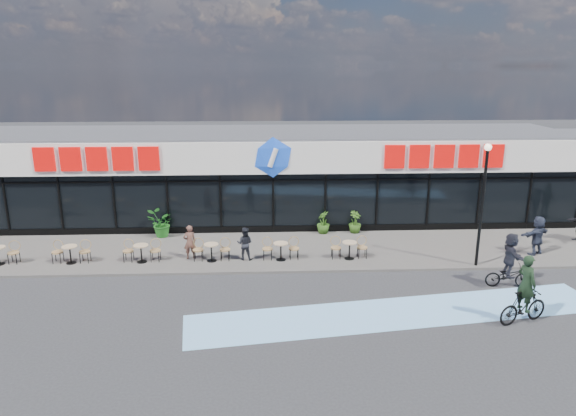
% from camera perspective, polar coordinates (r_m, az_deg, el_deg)
% --- Properties ---
extents(ground, '(120.00, 120.00, 0.00)m').
position_cam_1_polar(ground, '(18.46, -1.26, -9.72)').
color(ground, '#28282B').
rests_on(ground, ground).
extents(sidewalk, '(44.00, 5.00, 0.10)m').
position_cam_1_polar(sidewalk, '(22.60, -1.52, -4.74)').
color(sidewalk, '#514C47').
rests_on(sidewalk, ground).
extents(bike_lane, '(14.17, 4.13, 0.01)m').
position_cam_1_polar(bike_lane, '(17.65, 12.21, -11.31)').
color(bike_lane, '#7AB4E6').
rests_on(bike_lane, ground).
extents(building, '(30.60, 6.57, 4.75)m').
position_cam_1_polar(building, '(27.20, -1.77, 3.77)').
color(building, black).
rests_on(building, ground).
extents(lamp_post, '(0.28, 0.28, 4.93)m').
position_cam_1_polar(lamp_post, '(21.34, 20.86, 1.42)').
color(lamp_post, black).
rests_on(lamp_post, sidewalk).
extents(bistro_set_1, '(1.54, 0.62, 0.90)m').
position_cam_1_polar(bistro_set_1, '(22.77, -22.97, -4.51)').
color(bistro_set_1, tan).
rests_on(bistro_set_1, sidewalk).
extents(bistro_set_2, '(1.54, 0.62, 0.90)m').
position_cam_1_polar(bistro_set_2, '(21.93, -15.95, -4.59)').
color(bistro_set_2, tan).
rests_on(bistro_set_2, sidewalk).
extents(bistro_set_3, '(1.54, 0.62, 0.90)m').
position_cam_1_polar(bistro_set_3, '(21.44, -8.49, -4.61)').
color(bistro_set_3, tan).
rests_on(bistro_set_3, sidewalk).
extents(bistro_set_4, '(1.54, 0.62, 0.90)m').
position_cam_1_polar(bistro_set_4, '(21.33, -0.81, -4.54)').
color(bistro_set_4, tan).
rests_on(bistro_set_4, sidewalk).
extents(bistro_set_5, '(1.54, 0.62, 0.90)m').
position_cam_1_polar(bistro_set_5, '(21.60, 6.81, -4.40)').
color(bistro_set_5, tan).
rests_on(bistro_set_5, sidewalk).
extents(potted_plant_left, '(1.49, 1.43, 1.28)m').
position_cam_1_polar(potted_plant_left, '(24.73, -13.98, -1.72)').
color(potted_plant_left, '#1E5F1B').
rests_on(potted_plant_left, sidewalk).
extents(potted_plant_mid, '(0.67, 0.67, 1.09)m').
position_cam_1_polar(potted_plant_mid, '(24.63, 3.94, -1.59)').
color(potted_plant_mid, '#294E16').
rests_on(potted_plant_mid, sidewalk).
extents(potted_plant_right, '(0.84, 0.84, 1.06)m').
position_cam_1_polar(potted_plant_right, '(24.87, 7.45, -1.55)').
color(potted_plant_right, '#2B4D16').
rests_on(potted_plant_right, sidewalk).
extents(patron_left, '(0.61, 0.49, 1.44)m').
position_cam_1_polar(patron_left, '(21.72, -10.86, -3.73)').
color(patron_left, brown).
rests_on(patron_left, sidewalk).
extents(patron_right, '(0.77, 0.65, 1.39)m').
position_cam_1_polar(patron_right, '(21.29, -4.82, -3.96)').
color(patron_right, black).
rests_on(patron_right, sidewalk).
extents(pedestrian_c, '(1.63, 1.11, 1.69)m').
position_cam_1_polar(pedestrian_c, '(24.18, 25.97, -2.75)').
color(pedestrian_c, '#2A3041').
rests_on(pedestrian_c, sidewalk).
extents(cyclist_a, '(1.90, 1.09, 2.28)m').
position_cam_1_polar(cyclist_a, '(17.92, 24.78, -9.15)').
color(cyclist_a, black).
rests_on(cyclist_a, ground).
extents(cyclist_b, '(1.69, 1.54, 2.08)m').
position_cam_1_polar(cyclist_b, '(20.47, 23.39, -5.66)').
color(cyclist_b, black).
rests_on(cyclist_b, ground).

